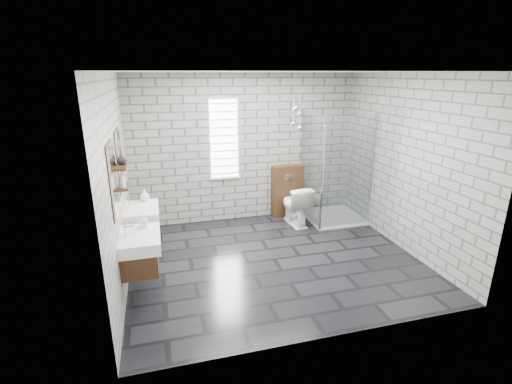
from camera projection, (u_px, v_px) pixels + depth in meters
name	position (u px, v px, depth m)	size (l,w,h in m)	color
floor	(274.00, 260.00, 5.60)	(4.20, 3.60, 0.02)	black
ceiling	(278.00, 71.00, 4.77)	(4.20, 3.60, 0.02)	white
wall_back	(245.00, 149.00, 6.85)	(4.20, 0.02, 2.70)	gray
wall_front	(335.00, 220.00, 3.52)	(4.20, 0.02, 2.70)	gray
wall_left	(117.00, 184.00, 4.66)	(0.02, 3.60, 2.70)	gray
wall_right	(406.00, 164.00, 5.71)	(0.02, 3.60, 2.70)	gray
vanity_left	(137.00, 242.00, 4.44)	(0.47, 0.70, 1.57)	#442915
vanity_right	(139.00, 214.00, 5.33)	(0.47, 0.70, 1.57)	#442915
shelf_lower	(123.00, 187.00, 4.64)	(0.14, 0.30, 0.03)	#442915
shelf_upper	(121.00, 167.00, 4.56)	(0.14, 0.30, 0.03)	#442915
window	(224.00, 139.00, 6.66)	(0.56, 0.05, 1.48)	white
cistern_panel	(287.00, 191.00, 7.21)	(0.60, 0.20, 1.00)	#442915
flush_plate	(289.00, 177.00, 7.02)	(0.18, 0.01, 0.12)	silver
shower_enclosure	(332.00, 196.00, 6.91)	(1.00, 1.00, 2.03)	white
pendant_cluster	(297.00, 116.00, 6.46)	(0.23, 0.28, 0.98)	silver
toilet	(295.00, 205.00, 6.82)	(0.41, 0.73, 0.74)	white
soap_bottle_a	(143.00, 221.00, 4.59)	(0.08, 0.08, 0.18)	#B2B2B2
soap_bottle_b	(144.00, 195.00, 5.55)	(0.14, 0.14, 0.18)	#B2B2B2
soap_bottle_c	(123.00, 181.00, 4.53)	(0.07, 0.07, 0.19)	#B2B2B2
vase	(122.00, 159.00, 4.62)	(0.12, 0.12, 0.13)	#B2B2B2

